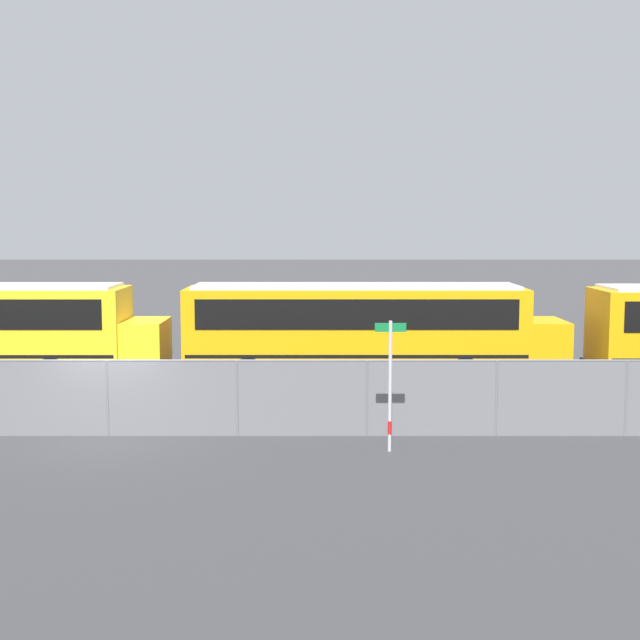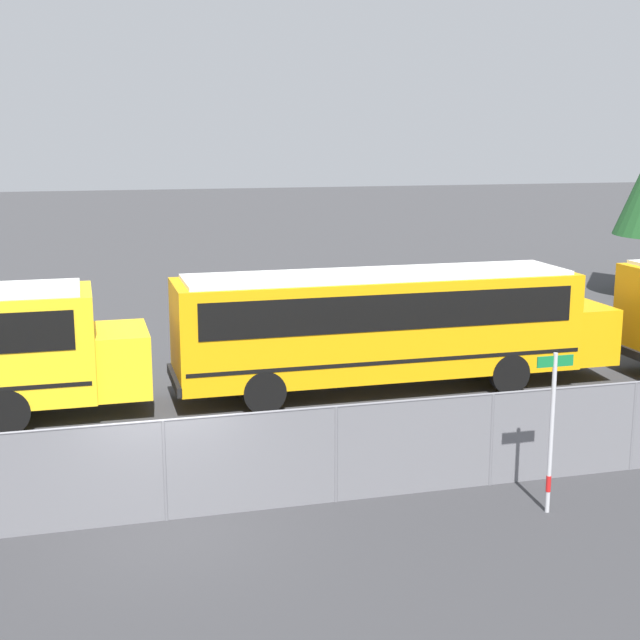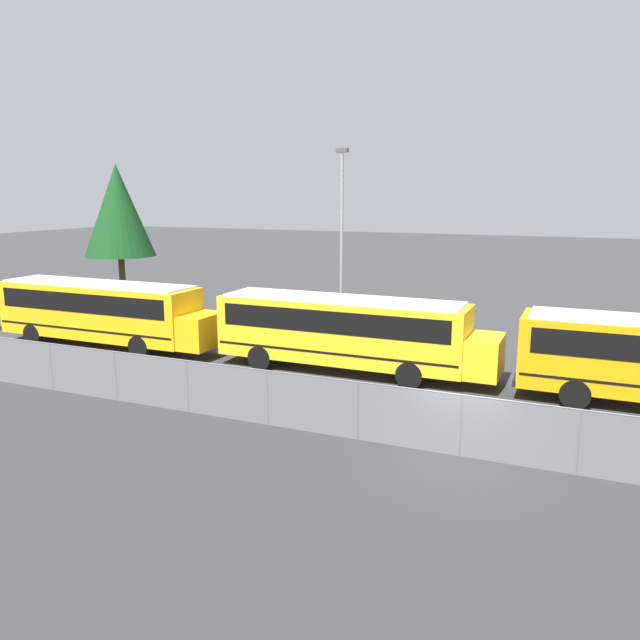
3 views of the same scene
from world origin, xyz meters
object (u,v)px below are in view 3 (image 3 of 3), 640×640
Objects in this scene: school_bus_1 at (347,328)px; light_pole at (342,240)px; tree_1 at (118,211)px; school_bus_0 at (103,309)px.

light_pole is at bearing 113.82° from school_bus_1.
tree_1 reaches higher than school_bus_1.
school_bus_0 is at bearing -177.59° from school_bus_1.
school_bus_1 is 23.74m from tree_1.
tree_1 is at bearing 153.34° from school_bus_1.
school_bus_0 is 1.00× the size of school_bus_1.
tree_1 reaches higher than school_bus_0.
school_bus_0 is 1.25× the size of light_pole.
school_bus_1 is at bearing -26.66° from tree_1.
light_pole is (-2.33, 5.27, 3.29)m from school_bus_1.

